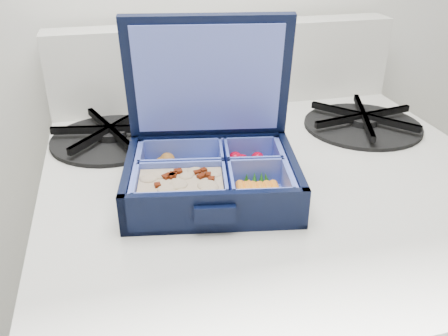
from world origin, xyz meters
name	(u,v)px	position (x,y,z in m)	size (l,w,h in m)	color
bento_box	(212,178)	(-0.02, 1.62, 0.98)	(0.21, 0.17, 0.05)	black
burner_grate	(363,119)	(0.27, 1.77, 0.97)	(0.20, 0.20, 0.03)	black
burner_grate_rear	(111,134)	(-0.14, 1.82, 0.96)	(0.19, 0.19, 0.02)	black
fork	(240,152)	(0.04, 1.72, 0.96)	(0.03, 0.20, 0.01)	#A1A2B9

